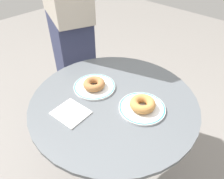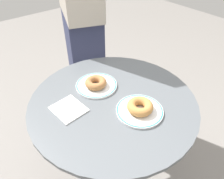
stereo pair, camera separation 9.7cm
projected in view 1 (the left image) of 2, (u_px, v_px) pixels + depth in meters
The scene contains 7 objects.
cafe_table at pixel (114, 132), 1.12m from camera, with size 0.77×0.77×0.77m.
plate_left at pixel (94, 86), 1.04m from camera, with size 0.20×0.20×0.01m.
plate_right at pixel (142, 108), 0.92m from camera, with size 0.20×0.20×0.01m.
donut_cinnamon at pixel (94, 84), 1.01m from camera, with size 0.11×0.11×0.04m, color #A36B3D.
donut_old_fashioned at pixel (143, 104), 0.90m from camera, with size 0.11×0.11×0.04m, color #BC7F42.
paper_napkin at pixel (71, 113), 0.90m from camera, with size 0.14×0.12×0.01m, color white.
person_figure at pixel (69, 27), 1.41m from camera, with size 0.50×0.37×1.74m.
Camera 1 is at (0.49, -0.53, 1.42)m, focal length 33.74 mm.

